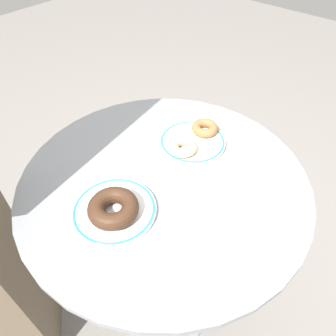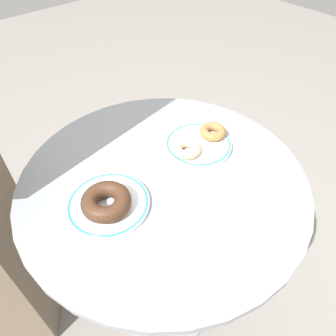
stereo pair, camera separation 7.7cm
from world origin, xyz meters
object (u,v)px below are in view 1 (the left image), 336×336
plate_right (193,142)px  cafe_table (165,231)px  donut_chocolate (113,208)px  donut_cinnamon (205,128)px  donut_glazed (183,147)px  paper_napkin (238,211)px  plate_left (115,210)px

plate_right → cafe_table: bearing=-170.0°
donut_chocolate → donut_cinnamon: size_ratio=1.52×
cafe_table → donut_cinnamon: 0.32m
donut_cinnamon → plate_right: bearing=177.6°
donut_glazed → donut_chocolate: bearing=-177.0°
cafe_table → paper_napkin: size_ratio=5.57×
plate_left → cafe_table: bearing=-6.1°
cafe_table → donut_glazed: donut_glazed is taller
cafe_table → plate_right: (0.15, 0.03, 0.23)m
plate_left → donut_glazed: 0.24m
plate_left → paper_napkin: 0.27m
paper_napkin → donut_chocolate: bearing=133.0°
donut_glazed → paper_napkin: donut_glazed is taller
plate_left → plate_right: same height
cafe_table → plate_left: 0.28m
cafe_table → donut_chocolate: size_ratio=6.78×
donut_glazed → paper_napkin: (-0.07, -0.21, -0.02)m
plate_left → donut_cinnamon: (0.34, 0.01, 0.02)m
donut_cinnamon → donut_chocolate: bearing=-177.1°
plate_left → donut_chocolate: 0.03m
donut_cinnamon → paper_napkin: 0.27m
donut_chocolate → paper_napkin: donut_chocolate is taller
cafe_table → donut_chocolate: (-0.16, 0.01, 0.26)m
cafe_table → paper_napkin: 0.30m
plate_right → donut_glazed: 0.05m
donut_chocolate → paper_napkin: bearing=-47.0°
donut_cinnamon → paper_napkin: donut_cinnamon is taller
plate_left → plate_right: bearing=2.0°
plate_right → donut_chocolate: 0.30m
donut_chocolate → donut_glazed: donut_chocolate is taller
plate_left → donut_cinnamon: bearing=1.3°
donut_cinnamon → cafe_table: bearing=-173.1°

